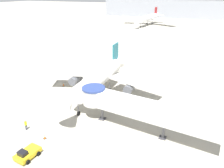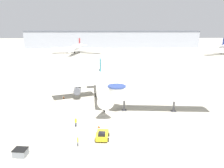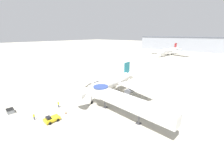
{
  "view_description": "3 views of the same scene",
  "coord_description": "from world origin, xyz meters",
  "px_view_note": "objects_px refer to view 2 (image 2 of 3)",
  "views": [
    {
      "loc": [
        19.68,
        -34.97,
        21.25
      ],
      "look_at": [
        4.74,
        -1.69,
        5.73
      ],
      "focal_mm": 35.0,
      "sensor_mm": 36.0,
      "label": 1
    },
    {
      "loc": [
        -0.56,
        -51.7,
        18.14
      ],
      "look_at": [
        1.71,
        0.91,
        4.83
      ],
      "focal_mm": 35.0,
      "sensor_mm": 36.0,
      "label": 2
    },
    {
      "loc": [
        29.33,
        -32.66,
        19.38
      ],
      "look_at": [
        1.93,
        0.99,
        4.9
      ],
      "focal_mm": 24.0,
      "sensor_mm": 36.0,
      "label": 3
    }
  ],
  "objects_px": {
    "service_container_gray": "(21,152)",
    "ground_crew_marshaller": "(78,141)",
    "main_airplane": "(102,84)",
    "background_jet_red_tail": "(76,47)",
    "jet_bridge": "(154,93)",
    "pushback_tug_yellow": "(102,135)",
    "traffic_cone_near_nose": "(99,126)",
    "traffic_cone_port_wing": "(64,97)",
    "ground_crew_wing_walker": "(76,122)"
  },
  "relations": [
    {
      "from": "service_container_gray",
      "to": "ground_crew_marshaller",
      "type": "height_order",
      "value": "ground_crew_marshaller"
    },
    {
      "from": "main_airplane",
      "to": "background_jet_red_tail",
      "type": "bearing_deg",
      "value": 97.18
    },
    {
      "from": "background_jet_red_tail",
      "to": "jet_bridge",
      "type": "bearing_deg",
      "value": -70.02
    },
    {
      "from": "main_airplane",
      "to": "jet_bridge",
      "type": "bearing_deg",
      "value": -43.09
    },
    {
      "from": "pushback_tug_yellow",
      "to": "background_jet_red_tail",
      "type": "relative_size",
      "value": 0.09
    },
    {
      "from": "jet_bridge",
      "to": "traffic_cone_near_nose",
      "type": "bearing_deg",
      "value": -140.35
    },
    {
      "from": "service_container_gray",
      "to": "traffic_cone_near_nose",
      "type": "xyz_separation_m",
      "value": [
        11.32,
        8.94,
        -0.24
      ]
    },
    {
      "from": "jet_bridge",
      "to": "background_jet_red_tail",
      "type": "height_order",
      "value": "background_jet_red_tail"
    },
    {
      "from": "traffic_cone_port_wing",
      "to": "ground_crew_wing_walker",
      "type": "bearing_deg",
      "value": -73.3
    },
    {
      "from": "main_airplane",
      "to": "ground_crew_wing_walker",
      "type": "height_order",
      "value": "main_airplane"
    },
    {
      "from": "pushback_tug_yellow",
      "to": "ground_crew_marshaller",
      "type": "bearing_deg",
      "value": -145.13
    },
    {
      "from": "jet_bridge",
      "to": "service_container_gray",
      "type": "distance_m",
      "value": 29.29
    },
    {
      "from": "pushback_tug_yellow",
      "to": "ground_crew_wing_walker",
      "type": "height_order",
      "value": "ground_crew_wing_walker"
    },
    {
      "from": "pushback_tug_yellow",
      "to": "traffic_cone_port_wing",
      "type": "xyz_separation_m",
      "value": [
        -10.35,
        22.7,
        -0.32
      ]
    },
    {
      "from": "ground_crew_wing_walker",
      "to": "jet_bridge",
      "type": "bearing_deg",
      "value": -39.02
    },
    {
      "from": "ground_crew_marshaller",
      "to": "service_container_gray",
      "type": "bearing_deg",
      "value": -79.19
    },
    {
      "from": "ground_crew_wing_walker",
      "to": "background_jet_red_tail",
      "type": "relative_size",
      "value": 0.05
    },
    {
      "from": "main_airplane",
      "to": "pushback_tug_yellow",
      "type": "bearing_deg",
      "value": -92.77
    },
    {
      "from": "ground_crew_marshaller",
      "to": "background_jet_red_tail",
      "type": "bearing_deg",
      "value": -178.9
    },
    {
      "from": "jet_bridge",
      "to": "background_jet_red_tail",
      "type": "distance_m",
      "value": 124.18
    },
    {
      "from": "pushback_tug_yellow",
      "to": "service_container_gray",
      "type": "relative_size",
      "value": 1.66
    },
    {
      "from": "jet_bridge",
      "to": "ground_crew_marshaller",
      "type": "height_order",
      "value": "jet_bridge"
    },
    {
      "from": "service_container_gray",
      "to": "background_jet_red_tail",
      "type": "xyz_separation_m",
      "value": [
        -7.64,
        137.36,
        4.2
      ]
    },
    {
      "from": "ground_crew_wing_walker",
      "to": "background_jet_red_tail",
      "type": "distance_m",
      "value": 128.63
    },
    {
      "from": "service_container_gray",
      "to": "jet_bridge",
      "type": "bearing_deg",
      "value": 36.14
    },
    {
      "from": "service_container_gray",
      "to": "background_jet_red_tail",
      "type": "distance_m",
      "value": 137.64
    },
    {
      "from": "ground_crew_wing_walker",
      "to": "traffic_cone_port_wing",
      "type": "bearing_deg",
      "value": 43.18
    },
    {
      "from": "traffic_cone_port_wing",
      "to": "ground_crew_marshaller",
      "type": "bearing_deg",
      "value": -75.43
    },
    {
      "from": "service_container_gray",
      "to": "ground_crew_wing_walker",
      "type": "xyz_separation_m",
      "value": [
        6.96,
        9.62,
        0.48
      ]
    },
    {
      "from": "main_airplane",
      "to": "jet_bridge",
      "type": "xyz_separation_m",
      "value": [
        11.52,
        -9.74,
        0.18
      ]
    },
    {
      "from": "traffic_cone_near_nose",
      "to": "ground_crew_marshaller",
      "type": "height_order",
      "value": "ground_crew_marshaller"
    },
    {
      "from": "pushback_tug_yellow",
      "to": "traffic_cone_port_wing",
      "type": "relative_size",
      "value": 4.74
    },
    {
      "from": "traffic_cone_port_wing",
      "to": "ground_crew_wing_walker",
      "type": "xyz_separation_m",
      "value": [
        5.31,
        -17.7,
        0.69
      ]
    },
    {
      "from": "main_airplane",
      "to": "pushback_tug_yellow",
      "type": "relative_size",
      "value": 7.78
    },
    {
      "from": "main_airplane",
      "to": "jet_bridge",
      "type": "distance_m",
      "value": 15.09
    },
    {
      "from": "main_airplane",
      "to": "jet_bridge",
      "type": "relative_size",
      "value": 1.17
    },
    {
      "from": "main_airplane",
      "to": "traffic_cone_port_wing",
      "type": "distance_m",
      "value": 10.94
    },
    {
      "from": "service_container_gray",
      "to": "ground_crew_marshaller",
      "type": "bearing_deg",
      "value": 16.37
    },
    {
      "from": "main_airplane",
      "to": "traffic_cone_near_nose",
      "type": "bearing_deg",
      "value": -94.88
    },
    {
      "from": "jet_bridge",
      "to": "pushback_tug_yellow",
      "type": "bearing_deg",
      "value": -126.89
    },
    {
      "from": "main_airplane",
      "to": "ground_crew_wing_walker",
      "type": "distance_m",
      "value": 18.22
    },
    {
      "from": "main_airplane",
      "to": "traffic_cone_near_nose",
      "type": "relative_size",
      "value": 39.85
    },
    {
      "from": "traffic_cone_port_wing",
      "to": "background_jet_red_tail",
      "type": "bearing_deg",
      "value": 94.82
    },
    {
      "from": "ground_crew_marshaller",
      "to": "background_jet_red_tail",
      "type": "height_order",
      "value": "background_jet_red_tail"
    },
    {
      "from": "jet_bridge",
      "to": "traffic_cone_near_nose",
      "type": "xyz_separation_m",
      "value": [
        -12.15,
        -8.2,
        -3.84
      ]
    },
    {
      "from": "pushback_tug_yellow",
      "to": "jet_bridge",
      "type": "bearing_deg",
      "value": 52.36
    },
    {
      "from": "pushback_tug_yellow",
      "to": "traffic_cone_port_wing",
      "type": "height_order",
      "value": "pushback_tug_yellow"
    },
    {
      "from": "traffic_cone_port_wing",
      "to": "traffic_cone_near_nose",
      "type": "bearing_deg",
      "value": -62.23
    },
    {
      "from": "jet_bridge",
      "to": "traffic_cone_near_nose",
      "type": "relative_size",
      "value": 34.01
    },
    {
      "from": "background_jet_red_tail",
      "to": "traffic_cone_near_nose",
      "type": "bearing_deg",
      "value": -76.13
    }
  ]
}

